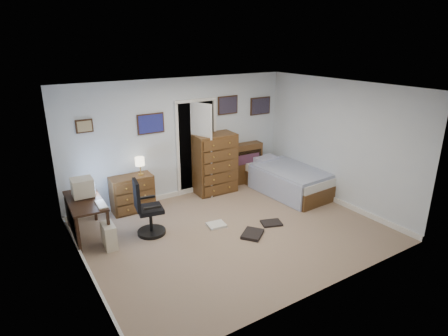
{
  "coord_description": "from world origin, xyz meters",
  "views": [
    {
      "loc": [
        -3.3,
        -4.88,
        3.23
      ],
      "look_at": [
        -0.01,
        0.3,
        1.1
      ],
      "focal_mm": 30.0,
      "sensor_mm": 36.0,
      "label": 1
    }
  ],
  "objects_px": {
    "office_chair": "(147,214)",
    "bed": "(287,179)",
    "computer_desk": "(81,209)",
    "low_dresser": "(132,194)",
    "tall_dresser": "(215,163)"
  },
  "relations": [
    {
      "from": "computer_desk",
      "to": "office_chair",
      "type": "bearing_deg",
      "value": -24.51
    },
    {
      "from": "computer_desk",
      "to": "tall_dresser",
      "type": "bearing_deg",
      "value": 12.84
    },
    {
      "from": "bed",
      "to": "low_dresser",
      "type": "bearing_deg",
      "value": 160.94
    },
    {
      "from": "computer_desk",
      "to": "low_dresser",
      "type": "xyz_separation_m",
      "value": [
        1.08,
        0.57,
        -0.16
      ]
    },
    {
      "from": "computer_desk",
      "to": "low_dresser",
      "type": "distance_m",
      "value": 1.23
    },
    {
      "from": "office_chair",
      "to": "tall_dresser",
      "type": "relative_size",
      "value": 0.77
    },
    {
      "from": "tall_dresser",
      "to": "office_chair",
      "type": "bearing_deg",
      "value": -149.95
    },
    {
      "from": "office_chair",
      "to": "bed",
      "type": "height_order",
      "value": "office_chair"
    },
    {
      "from": "office_chair",
      "to": "bed",
      "type": "distance_m",
      "value": 3.3
    },
    {
      "from": "office_chair",
      "to": "tall_dresser",
      "type": "height_order",
      "value": "tall_dresser"
    },
    {
      "from": "office_chair",
      "to": "low_dresser",
      "type": "xyz_separation_m",
      "value": [
        0.11,
        1.06,
        -0.03
      ]
    },
    {
      "from": "computer_desk",
      "to": "office_chair",
      "type": "distance_m",
      "value": 1.1
    },
    {
      "from": "office_chair",
      "to": "tall_dresser",
      "type": "distance_m",
      "value": 2.25
    },
    {
      "from": "office_chair",
      "to": "bed",
      "type": "xyz_separation_m",
      "value": [
        3.3,
        0.15,
        -0.09
      ]
    },
    {
      "from": "computer_desk",
      "to": "bed",
      "type": "height_order",
      "value": "computer_desk"
    }
  ]
}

